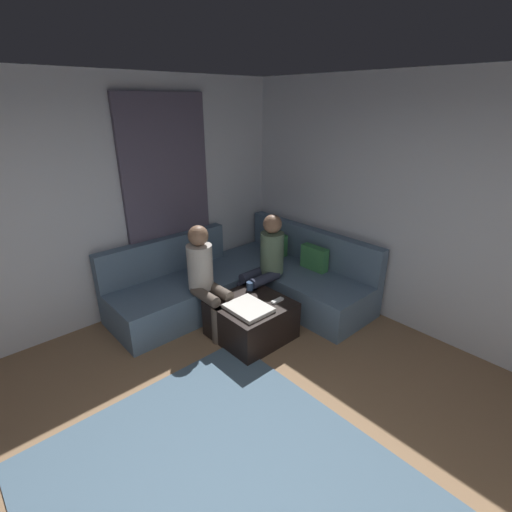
% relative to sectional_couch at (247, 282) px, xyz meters
% --- Properties ---
extents(wall_back, '(6.00, 0.12, 2.70)m').
position_rel_sectional_couch_xyz_m(wall_back, '(2.08, 1.06, 1.07)').
color(wall_back, silver).
rests_on(wall_back, ground_plane).
extents(wall_left, '(0.12, 6.00, 2.70)m').
position_rel_sectional_couch_xyz_m(wall_left, '(-0.86, -1.88, 1.07)').
color(wall_left, silver).
rests_on(wall_left, ground_plane).
extents(curtain_panel, '(0.06, 1.10, 2.50)m').
position_rel_sectional_couch_xyz_m(curtain_panel, '(-0.76, -0.58, 0.97)').
color(curtain_panel, '#595166').
rests_on(curtain_panel, ground_plane).
extents(area_rug, '(2.60, 2.20, 0.01)m').
position_rel_sectional_couch_xyz_m(area_rug, '(1.88, -1.78, -0.27)').
color(area_rug, slate).
rests_on(area_rug, ground_plane).
extents(sectional_couch, '(2.10, 2.55, 0.87)m').
position_rel_sectional_couch_xyz_m(sectional_couch, '(0.00, 0.00, 0.00)').
color(sectional_couch, slate).
rests_on(sectional_couch, ground_plane).
extents(ottoman, '(0.76, 0.76, 0.42)m').
position_rel_sectional_couch_xyz_m(ottoman, '(0.60, -0.46, -0.07)').
color(ottoman, black).
rests_on(ottoman, ground_plane).
extents(folded_blanket, '(0.44, 0.36, 0.04)m').
position_rel_sectional_couch_xyz_m(folded_blanket, '(0.70, -0.58, 0.16)').
color(folded_blanket, white).
rests_on(folded_blanket, ottoman).
extents(coffee_mug, '(0.08, 0.08, 0.10)m').
position_rel_sectional_couch_xyz_m(coffee_mug, '(0.38, -0.28, 0.19)').
color(coffee_mug, '#334C72').
rests_on(coffee_mug, ottoman).
extents(game_remote, '(0.05, 0.15, 0.02)m').
position_rel_sectional_couch_xyz_m(game_remote, '(0.78, -0.24, 0.15)').
color(game_remote, white).
rests_on(game_remote, ottoman).
extents(person_on_couch_back, '(0.30, 0.60, 1.20)m').
position_rel_sectional_couch_xyz_m(person_on_couch_back, '(0.29, 0.06, 0.38)').
color(person_on_couch_back, '#2D3347').
rests_on(person_on_couch_back, ground_plane).
extents(person_on_couch_side, '(0.60, 0.30, 1.20)m').
position_rel_sectional_couch_xyz_m(person_on_couch_side, '(0.15, -0.71, 0.38)').
color(person_on_couch_side, brown).
rests_on(person_on_couch_side, ground_plane).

